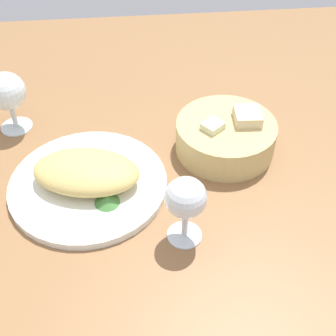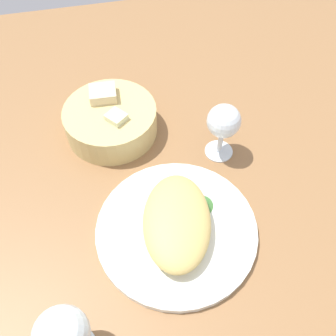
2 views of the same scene
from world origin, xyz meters
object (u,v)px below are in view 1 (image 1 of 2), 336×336
Objects in this scene: plate at (88,184)px; wine_glass_near at (186,201)px; bread_basket at (226,136)px; wine_glass_far at (7,93)px.

wine_glass_near is (15.62, -12.58, 7.66)cm from plate.
wine_glass_far reaches higher than bread_basket.
wine_glass_far is at bearing 134.52° from wine_glass_near.
plate is at bearing -163.49° from bread_basket.
bread_basket is 1.54× the size of wine_glass_near.
wine_glass_near is 43.96cm from wine_glass_far.
wine_glass_near is at bearing -45.48° from wine_glass_far.
plate is 2.22× the size of wine_glass_far.
bread_basket is 43.15cm from wine_glass_far.
wine_glass_far is (-30.82, 31.35, -0.03)cm from wine_glass_near.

